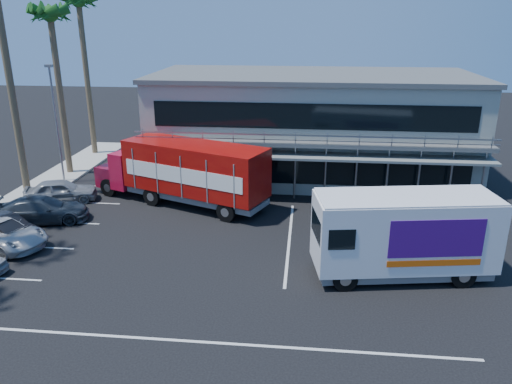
# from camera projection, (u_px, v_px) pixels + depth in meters

# --- Properties ---
(ground) EXTENTS (120.00, 120.00, 0.00)m
(ground) POSITION_uv_depth(u_px,v_px,m) (244.00, 265.00, 23.46)
(ground) COLOR black
(ground) RESTS_ON ground
(building) EXTENTS (22.40, 12.00, 7.30)m
(building) POSITION_uv_depth(u_px,v_px,m) (311.00, 125.00, 35.96)
(building) COLOR gray
(building) RESTS_ON ground
(curb_strip) EXTENTS (3.00, 32.00, 0.16)m
(curb_strip) POSITION_uv_depth(u_px,v_px,m) (14.00, 206.00, 30.54)
(curb_strip) COLOR #A5A399
(curb_strip) RESTS_ON ground
(palm_e) EXTENTS (2.80, 2.80, 12.25)m
(palm_e) POSITION_uv_depth(u_px,v_px,m) (51.00, 24.00, 33.58)
(palm_e) COLOR brown
(palm_e) RESTS_ON ground
(palm_f) EXTENTS (2.80, 2.80, 13.25)m
(palm_f) POSITION_uv_depth(u_px,v_px,m) (79.00, 11.00, 38.48)
(palm_f) COLOR brown
(palm_f) RESTS_ON ground
(light_pole_far) EXTENTS (0.50, 0.25, 8.09)m
(light_pole_far) POSITION_uv_depth(u_px,v_px,m) (56.00, 119.00, 33.67)
(light_pole_far) COLOR gray
(light_pole_far) RESTS_ON ground
(red_truck) EXTENTS (11.76, 6.90, 3.91)m
(red_truck) POSITION_uv_depth(u_px,v_px,m) (184.00, 171.00, 30.42)
(red_truck) COLOR #A90D28
(red_truck) RESTS_ON ground
(white_van) EXTENTS (8.14, 3.89, 3.82)m
(white_van) POSITION_uv_depth(u_px,v_px,m) (404.00, 234.00, 21.88)
(white_van) COLOR white
(white_van) RESTS_ON ground
(parked_car_b) EXTENTS (4.48, 2.81, 1.39)m
(parked_car_b) POSITION_uv_depth(u_px,v_px,m) (6.00, 230.00, 25.58)
(parked_car_b) COLOR black
(parked_car_b) RESTS_ON ground
(parked_car_c) EXTENTS (5.56, 4.01, 1.40)m
(parked_car_c) POSITION_uv_depth(u_px,v_px,m) (1.00, 233.00, 25.21)
(parked_car_c) COLOR #BBBBBD
(parked_car_c) RESTS_ON ground
(parked_car_d) EXTENTS (5.42, 3.36, 1.46)m
(parked_car_d) POSITION_uv_depth(u_px,v_px,m) (42.00, 210.00, 28.15)
(parked_car_d) COLOR #2E363E
(parked_car_d) RESTS_ON ground
(parked_car_e) EXTENTS (4.66, 3.10, 1.47)m
(parked_car_e) POSITION_uv_depth(u_px,v_px,m) (61.00, 191.00, 31.20)
(parked_car_e) COLOR gray
(parked_car_e) RESTS_ON ground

